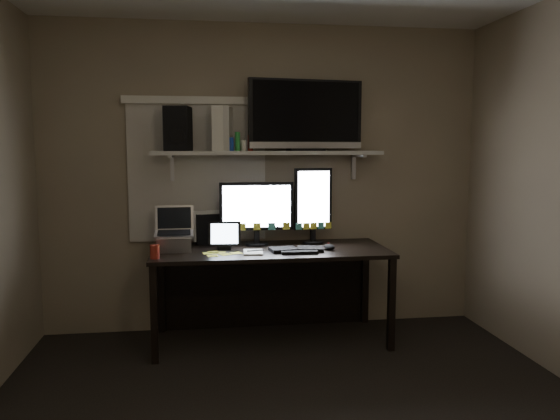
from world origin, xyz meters
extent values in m
plane|color=#716451|center=(0.00, 1.80, 1.25)|extent=(3.60, 0.00, 3.60)
cube|color=beige|center=(-0.55, 1.79, 1.30)|extent=(1.10, 0.02, 1.10)
cube|color=black|center=(0.00, 1.43, 0.71)|extent=(1.80, 0.75, 0.03)
cube|color=black|center=(0.00, 1.78, 0.35)|extent=(1.80, 0.02, 0.70)
cube|color=black|center=(-0.86, 1.09, 0.35)|extent=(0.05, 0.05, 0.70)
cube|color=black|center=(0.86, 1.09, 0.35)|extent=(0.05, 0.05, 0.70)
cube|color=black|center=(-0.86, 1.76, 0.35)|extent=(0.05, 0.05, 0.70)
cube|color=black|center=(0.86, 1.76, 0.35)|extent=(0.05, 0.05, 0.70)
cube|color=#B1B1AC|center=(0.00, 1.62, 1.46)|extent=(1.80, 0.35, 0.03)
cube|color=black|center=(-0.09, 1.61, 0.99)|extent=(0.59, 0.06, 0.52)
cube|color=black|center=(0.37, 1.62, 1.04)|extent=(0.32, 0.10, 0.62)
cube|color=black|center=(0.19, 1.32, 0.74)|extent=(0.42, 0.17, 0.03)
ellipsoid|color=black|center=(0.44, 1.34, 0.75)|extent=(0.09, 0.13, 0.04)
cube|color=white|center=(-0.15, 1.28, 0.74)|extent=(0.16, 0.21, 0.01)
cube|color=black|center=(-0.35, 1.46, 0.84)|extent=(0.25, 0.12, 0.22)
cube|color=black|center=(-0.47, 1.72, 0.86)|extent=(0.22, 0.13, 0.26)
cube|color=#B8B8BD|center=(-0.73, 1.45, 0.89)|extent=(0.30, 0.24, 0.33)
cylinder|color=maroon|center=(-0.85, 1.18, 0.78)|extent=(0.08, 0.08, 0.10)
cube|color=black|center=(0.31, 1.63, 1.76)|extent=(0.95, 0.29, 0.56)
cube|color=beige|center=(-0.35, 1.65, 1.65)|extent=(0.18, 0.30, 0.34)
cube|color=black|center=(-0.69, 1.60, 1.65)|extent=(0.22, 0.25, 0.34)
camera|label=1|loc=(-0.51, -2.68, 1.52)|focal=35.00mm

